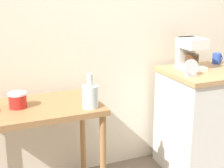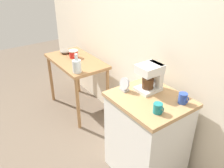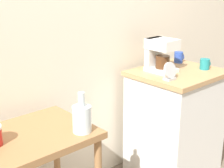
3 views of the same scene
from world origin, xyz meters
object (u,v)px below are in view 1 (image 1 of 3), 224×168
(mug_blue, at_px, (217,58))
(table_clock, at_px, (191,69))
(canister_enamel, at_px, (18,100))
(coffee_maker, at_px, (190,52))
(glass_carafe_vase, at_px, (90,96))

(mug_blue, relative_size, table_clock, 0.72)
(canister_enamel, relative_size, mug_blue, 1.29)
(coffee_maker, xyz_separation_m, mug_blue, (0.34, 0.07, -0.09))
(table_clock, bearing_deg, glass_carafe_vase, -176.07)
(glass_carafe_vase, relative_size, mug_blue, 2.47)
(coffee_maker, distance_m, table_clock, 0.26)
(glass_carafe_vase, bearing_deg, table_clock, 3.93)
(coffee_maker, distance_m, mug_blue, 0.36)
(canister_enamel, distance_m, mug_blue, 1.76)
(coffee_maker, height_order, table_clock, coffee_maker)
(mug_blue, xyz_separation_m, table_clock, (-0.46, -0.27, 0.01))
(canister_enamel, relative_size, table_clock, 0.93)
(glass_carafe_vase, distance_m, coffee_maker, 1.02)
(canister_enamel, xyz_separation_m, mug_blue, (1.75, 0.14, 0.11))
(table_clock, bearing_deg, mug_blue, 30.43)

